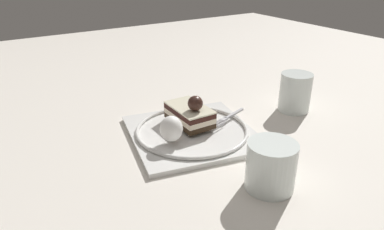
% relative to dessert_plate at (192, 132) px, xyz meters
% --- Properties ---
extents(ground_plane, '(2.40, 2.40, 0.00)m').
position_rel_dessert_plate_xyz_m(ground_plane, '(0.02, -0.02, -0.01)').
color(ground_plane, silver).
extents(dessert_plate, '(0.30, 0.30, 0.02)m').
position_rel_dessert_plate_xyz_m(dessert_plate, '(0.00, 0.00, 0.00)').
color(dessert_plate, white).
rests_on(dessert_plate, ground_plane).
extents(cake_slice, '(0.07, 0.11, 0.07)m').
position_rel_dessert_plate_xyz_m(cake_slice, '(0.01, 0.02, 0.03)').
color(cake_slice, '#332314').
rests_on(cake_slice, dessert_plate).
extents(whipped_cream_dollop, '(0.04, 0.04, 0.05)m').
position_rel_dessert_plate_xyz_m(whipped_cream_dollop, '(-0.06, -0.03, 0.03)').
color(whipped_cream_dollop, white).
rests_on(whipped_cream_dollop, dessert_plate).
extents(fork, '(0.11, 0.04, 0.00)m').
position_rel_dessert_plate_xyz_m(fork, '(0.09, -0.00, 0.01)').
color(fork, silver).
rests_on(fork, dessert_plate).
extents(drink_glass_near, '(0.07, 0.07, 0.09)m').
position_rel_dessert_plate_xyz_m(drink_glass_near, '(0.28, -0.02, 0.04)').
color(drink_glass_near, white).
rests_on(drink_glass_near, ground_plane).
extents(drink_glass_far, '(0.08, 0.08, 0.08)m').
position_rel_dessert_plate_xyz_m(drink_glass_far, '(0.01, -0.22, 0.03)').
color(drink_glass_far, white).
rests_on(drink_glass_far, ground_plane).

